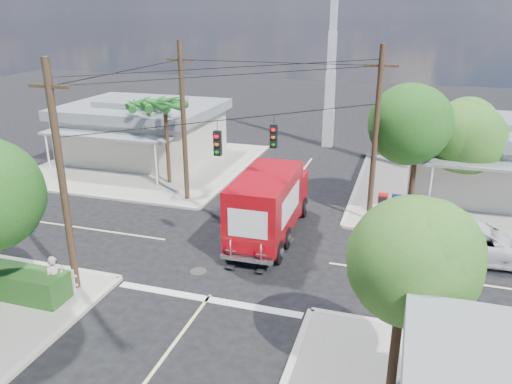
% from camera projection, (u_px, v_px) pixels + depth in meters
% --- Properties ---
extents(ground, '(120.00, 120.00, 0.00)m').
position_uv_depth(ground, '(243.00, 251.00, 23.03)').
color(ground, black).
rests_on(ground, ground).
extents(sidewalk_ne, '(14.12, 14.12, 0.14)m').
position_uv_depth(sidewalk_ne, '(474.00, 196.00, 29.72)').
color(sidewalk_ne, gray).
rests_on(sidewalk_ne, ground).
extents(sidewalk_nw, '(14.12, 14.12, 0.14)m').
position_uv_depth(sidewalk_nw, '(148.00, 164.00, 35.81)').
color(sidewalk_nw, gray).
rests_on(sidewalk_nw, ground).
extents(road_markings, '(32.00, 32.00, 0.01)m').
position_uv_depth(road_markings, '(232.00, 265.00, 21.71)').
color(road_markings, beige).
rests_on(road_markings, ground).
extents(building_ne, '(11.80, 10.20, 4.50)m').
position_uv_depth(building_ne, '(508.00, 157.00, 29.47)').
color(building_ne, silver).
rests_on(building_ne, sidewalk_ne).
extents(building_nw, '(10.80, 10.20, 4.30)m').
position_uv_depth(building_nw, '(143.00, 129.00, 36.81)').
color(building_nw, beige).
rests_on(building_nw, sidewalk_nw).
extents(radio_tower, '(0.80, 0.80, 17.00)m').
position_uv_depth(radio_tower, '(331.00, 76.00, 38.90)').
color(radio_tower, silver).
rests_on(radio_tower, ground).
extents(tree_ne_front, '(4.21, 4.14, 6.66)m').
position_uv_depth(tree_ne_front, '(418.00, 129.00, 25.44)').
color(tree_ne_front, '#422D1C').
rests_on(tree_ne_front, sidewalk_ne).
extents(tree_ne_back, '(3.77, 3.66, 5.82)m').
position_uv_depth(tree_ne_back, '(468.00, 134.00, 26.88)').
color(tree_ne_back, '#422D1C').
rests_on(tree_ne_back, sidewalk_ne).
extents(tree_se, '(3.67, 3.54, 5.62)m').
position_uv_depth(tree_se, '(404.00, 268.00, 13.19)').
color(tree_se, '#422D1C').
rests_on(tree_se, sidewalk_se).
extents(palm_nw_front, '(3.01, 3.08, 5.59)m').
position_uv_depth(palm_nw_front, '(165.00, 106.00, 30.13)').
color(palm_nw_front, '#422D1C').
rests_on(palm_nw_front, sidewalk_nw).
extents(palm_nw_back, '(3.01, 3.08, 5.19)m').
position_uv_depth(palm_nw_back, '(148.00, 106.00, 32.17)').
color(palm_nw_back, '#422D1C').
rests_on(palm_nw_back, sidewalk_nw).
extents(utility_poles, '(12.00, 10.68, 9.00)m').
position_uv_depth(utility_poles, '(221.00, 142.00, 23.32)').
color(utility_poles, '#473321').
rests_on(utility_poles, ground).
extents(picket_fence, '(5.94, 0.06, 1.00)m').
position_uv_depth(picket_fence, '(14.00, 270.00, 19.97)').
color(picket_fence, silver).
rests_on(picket_fence, sidewalk_sw).
extents(vending_boxes, '(1.90, 0.50, 1.10)m').
position_uv_depth(vending_boxes, '(396.00, 205.00, 26.54)').
color(vending_boxes, red).
rests_on(vending_boxes, sidewalk_ne).
extents(delivery_truck, '(2.60, 7.80, 3.35)m').
position_uv_depth(delivery_truck, '(269.00, 204.00, 23.99)').
color(delivery_truck, black).
rests_on(delivery_truck, ground).
extents(parked_car, '(5.98, 3.13, 1.61)m').
position_uv_depth(parked_car, '(480.00, 243.00, 22.01)').
color(parked_car, silver).
rests_on(parked_car, ground).
extents(pedestrian, '(0.72, 0.77, 1.76)m').
position_uv_depth(pedestrian, '(55.00, 278.00, 18.65)').
color(pedestrian, beige).
rests_on(pedestrian, sidewalk_sw).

